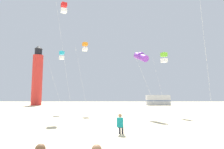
{
  "coord_description": "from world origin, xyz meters",
  "views": [
    {
      "loc": [
        0.13,
        -6.39,
        2.04
      ],
      "look_at": [
        0.22,
        11.6,
        4.21
      ],
      "focal_mm": 31.08,
      "sensor_mm": 36.0,
      "label": 1
    }
  ],
  "objects_px": {
    "kite_flyer_standing": "(119,123)",
    "kite_box_scarlet": "(63,8)",
    "kite_box_orange": "(84,47)",
    "lighthouse_distant": "(36,77)",
    "kite_box_lime": "(163,58)",
    "rv_van_silver": "(157,100)",
    "kite_box_cyan": "(61,55)",
    "kite_tube_violet": "(140,57)"
  },
  "relations": [
    {
      "from": "kite_box_lime",
      "to": "lighthouse_distant",
      "type": "relative_size",
      "value": 0.44
    },
    {
      "from": "kite_tube_violet",
      "to": "kite_box_cyan",
      "type": "height_order",
      "value": "kite_box_cyan"
    },
    {
      "from": "kite_tube_violet",
      "to": "kite_box_orange",
      "type": "xyz_separation_m",
      "value": [
        -6.78,
        5.48,
        2.53
      ]
    },
    {
      "from": "kite_flyer_standing",
      "to": "lighthouse_distant",
      "type": "xyz_separation_m",
      "value": [
        -21.33,
        42.62,
        7.22
      ]
    },
    {
      "from": "kite_box_scarlet",
      "to": "lighthouse_distant",
      "type": "height_order",
      "value": "lighthouse_distant"
    },
    {
      "from": "lighthouse_distant",
      "to": "kite_box_cyan",
      "type": "bearing_deg",
      "value": -62.96
    },
    {
      "from": "kite_flyer_standing",
      "to": "kite_box_lime",
      "type": "relative_size",
      "value": 0.16
    },
    {
      "from": "kite_box_scarlet",
      "to": "kite_box_cyan",
      "type": "bearing_deg",
      "value": 105.66
    },
    {
      "from": "kite_box_cyan",
      "to": "kite_box_orange",
      "type": "height_order",
      "value": "kite_box_orange"
    },
    {
      "from": "kite_box_lime",
      "to": "kite_box_orange",
      "type": "bearing_deg",
      "value": 161.97
    },
    {
      "from": "kite_flyer_standing",
      "to": "kite_box_orange",
      "type": "relative_size",
      "value": 0.12
    },
    {
      "from": "kite_box_cyan",
      "to": "rv_van_silver",
      "type": "height_order",
      "value": "kite_box_cyan"
    },
    {
      "from": "kite_box_scarlet",
      "to": "kite_box_orange",
      "type": "xyz_separation_m",
      "value": [
        1.9,
        4.32,
        -3.47
      ]
    },
    {
      "from": "lighthouse_distant",
      "to": "rv_van_silver",
      "type": "xyz_separation_m",
      "value": [
        33.51,
        0.03,
        -6.45
      ]
    },
    {
      "from": "kite_flyer_standing",
      "to": "kite_box_cyan",
      "type": "xyz_separation_m",
      "value": [
        -7.56,
        15.64,
        7.36
      ]
    },
    {
      "from": "kite_box_scarlet",
      "to": "kite_box_lime",
      "type": "relative_size",
      "value": 1.77
    },
    {
      "from": "kite_tube_violet",
      "to": "kite_box_lime",
      "type": "relative_size",
      "value": 0.97
    },
    {
      "from": "kite_box_cyan",
      "to": "kite_flyer_standing",
      "type": "bearing_deg",
      "value": -64.2
    },
    {
      "from": "rv_van_silver",
      "to": "kite_tube_violet",
      "type": "bearing_deg",
      "value": -106.7
    },
    {
      "from": "kite_box_cyan",
      "to": "kite_box_lime",
      "type": "xyz_separation_m",
      "value": [
        13.25,
        -4.22,
        -1.2
      ]
    },
    {
      "from": "kite_box_cyan",
      "to": "kite_box_scarlet",
      "type": "bearing_deg",
      "value": -74.34
    },
    {
      "from": "kite_tube_violet",
      "to": "rv_van_silver",
      "type": "distance_m",
      "value": 35.21
    },
    {
      "from": "kite_box_scarlet",
      "to": "kite_box_lime",
      "type": "distance_m",
      "value": 13.08
    },
    {
      "from": "kite_box_lime",
      "to": "kite_box_orange",
      "type": "height_order",
      "value": "kite_box_orange"
    },
    {
      "from": "lighthouse_distant",
      "to": "kite_box_lime",
      "type": "bearing_deg",
      "value": -49.11
    },
    {
      "from": "kite_flyer_standing",
      "to": "kite_box_lime",
      "type": "distance_m",
      "value": 14.16
    },
    {
      "from": "kite_box_lime",
      "to": "rv_van_silver",
      "type": "bearing_deg",
      "value": 78.27
    },
    {
      "from": "kite_box_lime",
      "to": "kite_tube_violet",
      "type": "bearing_deg",
      "value": -143.54
    },
    {
      "from": "kite_flyer_standing",
      "to": "kite_box_scarlet",
      "type": "relative_size",
      "value": 0.09
    },
    {
      "from": "kite_box_cyan",
      "to": "lighthouse_distant",
      "type": "bearing_deg",
      "value": 117.04
    },
    {
      "from": "kite_box_orange",
      "to": "rv_van_silver",
      "type": "xyz_separation_m",
      "value": [
        16.33,
        28.03,
        -7.55
      ]
    },
    {
      "from": "kite_box_cyan",
      "to": "kite_box_lime",
      "type": "distance_m",
      "value": 13.96
    },
    {
      "from": "kite_box_cyan",
      "to": "lighthouse_distant",
      "type": "relative_size",
      "value": 0.51
    },
    {
      "from": "rv_van_silver",
      "to": "kite_box_cyan",
      "type": "bearing_deg",
      "value": -126.92
    },
    {
      "from": "kite_box_lime",
      "to": "rv_van_silver",
      "type": "height_order",
      "value": "kite_box_lime"
    },
    {
      "from": "lighthouse_distant",
      "to": "rv_van_silver",
      "type": "height_order",
      "value": "lighthouse_distant"
    },
    {
      "from": "kite_box_orange",
      "to": "lighthouse_distant",
      "type": "distance_m",
      "value": 32.87
    },
    {
      "from": "rv_van_silver",
      "to": "kite_box_lime",
      "type": "bearing_deg",
      "value": -102.5
    },
    {
      "from": "kite_box_orange",
      "to": "lighthouse_distant",
      "type": "xyz_separation_m",
      "value": [
        -17.18,
        28.0,
        -1.1
      ]
    },
    {
      "from": "kite_box_orange",
      "to": "kite_flyer_standing",
      "type": "bearing_deg",
      "value": -74.13
    },
    {
      "from": "kite_box_cyan",
      "to": "kite_box_scarlet",
      "type": "distance_m",
      "value": 7.1
    },
    {
      "from": "kite_box_orange",
      "to": "lighthouse_distant",
      "type": "height_order",
      "value": "lighthouse_distant"
    }
  ]
}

